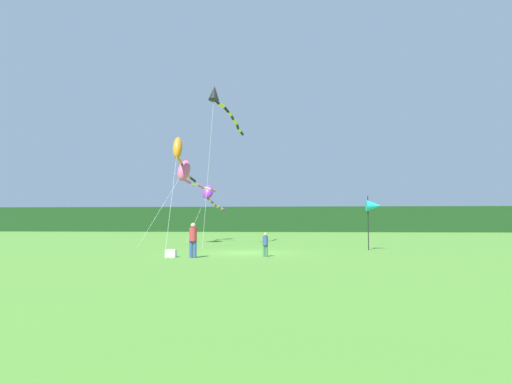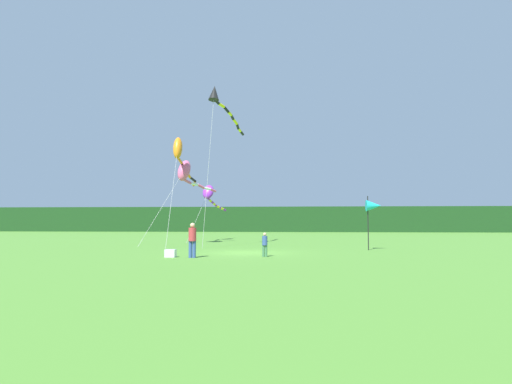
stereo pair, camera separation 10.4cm
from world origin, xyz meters
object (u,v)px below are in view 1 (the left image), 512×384
cooler_box (171,253)px  banner_flag_pole (374,206)px  kite_purple (209,194)px  kite_rainbow (185,172)px  person_adult (193,238)px  kite_black (220,101)px  person_child (265,243)px  kite_orange (180,154)px

cooler_box → banner_flag_pole: bearing=28.6°
cooler_box → kite_purple: (-1.58, 17.81, 4.03)m
kite_purple → kite_rainbow: bearing=-97.8°
person_adult → banner_flag_pole: (9.76, 6.22, 1.73)m
banner_flag_pole → cooler_box: bearing=-151.4°
person_adult → kite_black: 13.36m
person_child → kite_rainbow: bearing=121.1°
person_adult → person_child: 3.57m
banner_flag_pole → kite_orange: (-13.43, 5.04, 4.19)m
person_adult → banner_flag_pole: banner_flag_pole is taller
cooler_box → banner_flag_pole: (10.90, 5.95, 2.48)m
banner_flag_pole → kite_purple: 17.28m
person_child → person_adult: bearing=-165.9°
kite_black → banner_flag_pole: bearing=-18.0°
kite_purple → kite_black: kite_black is taller
kite_purple → banner_flag_pole: bearing=-43.5°
cooler_box → kite_black: size_ratio=0.04×
kite_rainbow → kite_orange: 1.71m
person_child → banner_flag_pole: 8.51m
kite_purple → cooler_box: bearing=-84.9°
cooler_box → kite_purple: bearing=95.1°
person_adult → kite_purple: kite_purple is taller
kite_rainbow → kite_orange: size_ratio=0.66×
banner_flag_pole → kite_black: bearing=162.0°
kite_rainbow → kite_orange: (-0.16, -1.13, 1.27)m
banner_flag_pole → kite_rainbow: kite_rainbow is taller
kite_rainbow → person_child: bearing=-58.9°
kite_purple → kite_black: 10.80m
cooler_box → kite_orange: bearing=102.9°
banner_flag_pole → kite_purple: bearing=136.5°
banner_flag_pole → kite_orange: bearing=159.4°
cooler_box → kite_rainbow: (-2.36, 12.12, 5.39)m
kite_orange → cooler_box: bearing=-77.1°
cooler_box → kite_rainbow: bearing=101.0°
kite_black → kite_rainbow: bearing=137.6°
cooler_box → kite_purple: size_ratio=0.06×
person_adult → cooler_box: bearing=166.8°
person_child → kite_black: (-3.79, 8.62, 9.67)m
kite_rainbow → kite_black: kite_black is taller
kite_rainbow → person_adult: bearing=-74.2°
kite_rainbow → cooler_box: bearing=-79.0°
person_adult → kite_orange: size_ratio=0.16×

